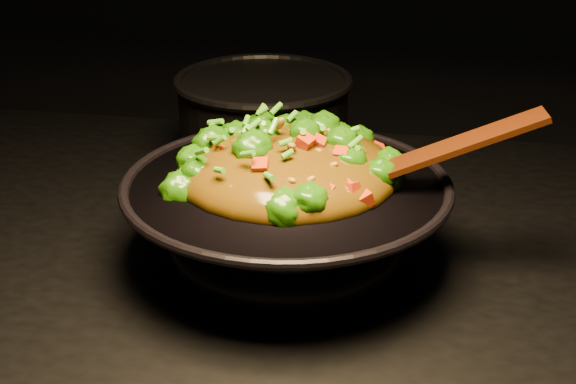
# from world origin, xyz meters

# --- Properties ---
(wok) EXTENTS (0.39, 0.39, 0.10)m
(wok) POSITION_xyz_m (0.02, 0.00, 0.95)
(wok) COLOR black
(wok) RESTS_ON stovetop
(stir_fry) EXTENTS (0.30, 0.30, 0.09)m
(stir_fry) POSITION_xyz_m (0.02, 0.02, 1.05)
(stir_fry) COLOR #225D06
(stir_fry) RESTS_ON wok
(spatula) EXTENTS (0.24, 0.07, 0.10)m
(spatula) POSITION_xyz_m (0.18, 0.01, 1.04)
(spatula) COLOR #331806
(spatula) RESTS_ON wok
(back_pot) EXTENTS (0.26, 0.26, 0.14)m
(back_pot) POSITION_xyz_m (-0.06, 0.28, 0.97)
(back_pot) COLOR black
(back_pot) RESTS_ON stovetop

